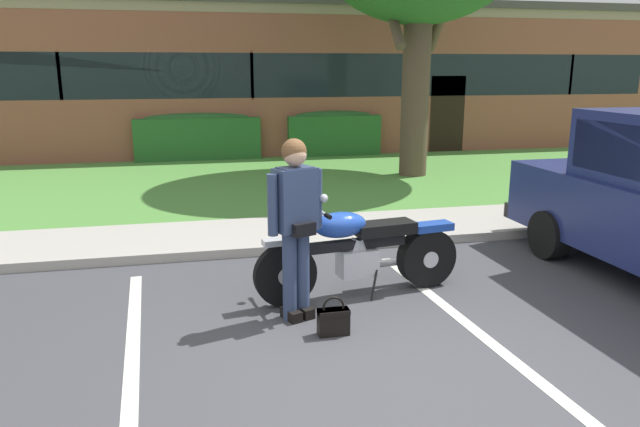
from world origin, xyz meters
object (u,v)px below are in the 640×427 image
at_px(motorcycle, 367,250).
at_px(hedge_left, 198,135).
at_px(rider_person, 296,216).
at_px(hedge_center_left, 332,132).
at_px(brick_building, 233,76).
at_px(handbag, 333,319).

bearing_deg(motorcycle, hedge_left, 98.57).
xyz_separation_m(motorcycle, rider_person, (-0.83, -0.44, 0.51)).
distance_m(hedge_center_left, brick_building, 6.17).
height_order(motorcycle, brick_building, brick_building).
relative_size(hedge_left, brick_building, 0.12).
bearing_deg(hedge_center_left, handbag, -103.68).
xyz_separation_m(rider_person, handbag, (0.25, -0.45, -0.85)).
bearing_deg(rider_person, motorcycle, 27.98).
bearing_deg(brick_building, hedge_left, -103.96).
bearing_deg(rider_person, handbag, -60.71).
xyz_separation_m(handbag, brick_building, (0.50, 16.33, 1.89)).
bearing_deg(rider_person, hedge_center_left, 74.43).
distance_m(rider_person, hedge_left, 10.27).
bearing_deg(hedge_center_left, rider_person, -105.57).
relative_size(hedge_left, hedge_center_left, 1.26).
height_order(hedge_left, hedge_center_left, same).
relative_size(handbag, hedge_left, 0.12).
height_order(rider_person, brick_building, brick_building).
bearing_deg(handbag, motorcycle, 56.97).
bearing_deg(brick_building, motorcycle, -89.72).
bearing_deg(motorcycle, brick_building, 90.28).
bearing_deg(brick_building, hedge_center_left, -69.53).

